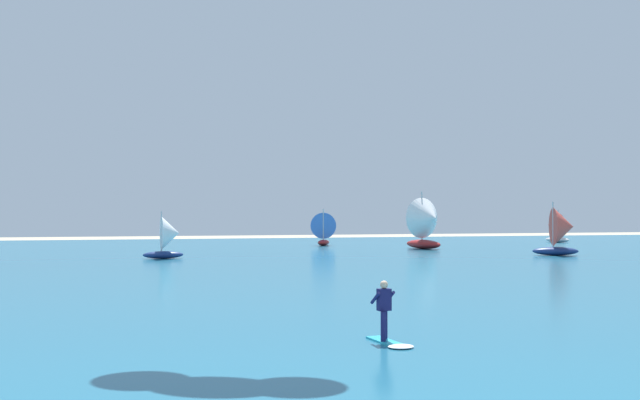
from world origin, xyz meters
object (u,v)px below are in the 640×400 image
kitesurfer (387,321)px  sailboat_anchored_offshore (324,228)px  sailboat_trailing (562,231)px  sailboat_mid_right (554,227)px  sailboat_heeled_over (428,223)px  sailboat_center_horizon (169,237)px

kitesurfer → sailboat_anchored_offshore: (12.83, 55.46, 1.20)m
sailboat_anchored_offshore → sailboat_trailing: size_ratio=0.89×
kitesurfer → sailboat_mid_right: (41.23, 56.19, 1.16)m
sailboat_heeled_over → sailboat_mid_right: bearing=27.5°
kitesurfer → sailboat_heeled_over: (20.54, 45.40, 1.96)m
sailboat_center_horizon → sailboat_heeled_over: 26.12m
sailboat_anchored_offshore → sailboat_trailing: sailboat_trailing is taller
kitesurfer → sailboat_mid_right: size_ratio=0.52×
sailboat_center_horizon → sailboat_trailing: 31.72m
kitesurfer → sailboat_center_horizon: sailboat_center_horizon is taller
kitesurfer → sailboat_trailing: sailboat_trailing is taller
sailboat_mid_right → sailboat_center_horizon: bearing=-157.5°
kitesurfer → sailboat_trailing: (27.17, 33.16, 1.42)m
sailboat_center_horizon → sailboat_trailing: (31.44, -4.14, 0.36)m
kitesurfer → sailboat_center_horizon: (-4.27, 37.30, 1.06)m
sailboat_center_horizon → sailboat_trailing: sailboat_trailing is taller
sailboat_anchored_offshore → sailboat_center_horizon: bearing=-133.3°
kitesurfer → sailboat_anchored_offshore: 56.94m
sailboat_trailing → sailboat_anchored_offshore: bearing=122.7°
sailboat_center_horizon → sailboat_anchored_offshore: (17.11, 18.16, 0.14)m
sailboat_center_horizon → sailboat_mid_right: size_ratio=0.94×
sailboat_mid_right → sailboat_trailing: bearing=-121.4°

